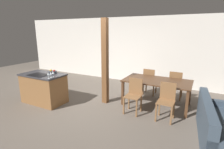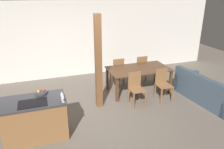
{
  "view_description": "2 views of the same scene",
  "coord_description": "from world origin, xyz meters",
  "px_view_note": "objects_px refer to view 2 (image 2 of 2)",
  "views": [
    {
      "loc": [
        2.81,
        -4.0,
        2.14
      ],
      "look_at": [
        0.6,
        0.2,
        0.95
      ],
      "focal_mm": 28.0,
      "sensor_mm": 36.0,
      "label": 1
    },
    {
      "loc": [
        -1.12,
        -4.8,
        3.03
      ],
      "look_at": [
        0.6,
        0.2,
        0.95
      ],
      "focal_mm": 35.0,
      "sensor_mm": 36.0,
      "label": 2
    }
  ],
  "objects_px": {
    "kitchen_island": "(35,119)",
    "dining_chair_near_left": "(136,88)",
    "dining_chair_far_right": "(140,67)",
    "timber_post": "(98,63)",
    "dining_chair_far_left": "(117,70)",
    "dining_chair_near_right": "(163,84)",
    "wine_glass_middle": "(62,95)",
    "fruit_bowl": "(41,93)",
    "dining_table": "(139,71)",
    "wine_glass_far": "(62,93)",
    "wine_glass_near": "(63,97)",
    "couch": "(207,92)"
  },
  "relations": [
    {
      "from": "dining_chair_near_right",
      "to": "dining_chair_far_right",
      "type": "height_order",
      "value": "same"
    },
    {
      "from": "kitchen_island",
      "to": "dining_table",
      "type": "distance_m",
      "value": 3.39
    },
    {
      "from": "timber_post",
      "to": "couch",
      "type": "bearing_deg",
      "value": -13.22
    },
    {
      "from": "dining_chair_far_right",
      "to": "wine_glass_near",
      "type": "bearing_deg",
      "value": 39.92
    },
    {
      "from": "wine_glass_middle",
      "to": "dining_chair_near_left",
      "type": "distance_m",
      "value": 2.31
    },
    {
      "from": "dining_chair_far_right",
      "to": "wine_glass_middle",
      "type": "bearing_deg",
      "value": 38.94
    },
    {
      "from": "kitchen_island",
      "to": "fruit_bowl",
      "type": "height_order",
      "value": "fruit_bowl"
    },
    {
      "from": "dining_chair_far_left",
      "to": "wine_glass_near",
      "type": "bearing_deg",
      "value": 49.69
    },
    {
      "from": "dining_chair_far_left",
      "to": "dining_chair_far_right",
      "type": "height_order",
      "value": "same"
    },
    {
      "from": "wine_glass_middle",
      "to": "fruit_bowl",
      "type": "bearing_deg",
      "value": 132.09
    },
    {
      "from": "kitchen_island",
      "to": "dining_chair_far_left",
      "type": "relative_size",
      "value": 1.45
    },
    {
      "from": "kitchen_island",
      "to": "dining_chair_near_right",
      "type": "distance_m",
      "value": 3.56
    },
    {
      "from": "kitchen_island",
      "to": "dining_chair_far_left",
      "type": "height_order",
      "value": "dining_chair_far_left"
    },
    {
      "from": "wine_glass_far",
      "to": "dining_chair_far_left",
      "type": "bearing_deg",
      "value": 47.67
    },
    {
      "from": "wine_glass_far",
      "to": "dining_chair_far_right",
      "type": "xyz_separation_m",
      "value": [
        2.92,
        2.27,
        -0.54
      ]
    },
    {
      "from": "dining_table",
      "to": "dining_chair_near_right",
      "type": "bearing_deg",
      "value": -60.43
    },
    {
      "from": "wine_glass_middle",
      "to": "dining_chair_far_left",
      "type": "height_order",
      "value": "wine_glass_middle"
    },
    {
      "from": "dining_table",
      "to": "dining_chair_far_right",
      "type": "xyz_separation_m",
      "value": [
        0.42,
        0.75,
        -0.18
      ]
    },
    {
      "from": "wine_glass_middle",
      "to": "dining_table",
      "type": "bearing_deg",
      "value": 32.87
    },
    {
      "from": "dining_chair_near_left",
      "to": "dining_chair_far_left",
      "type": "bearing_deg",
      "value": 90.0
    },
    {
      "from": "kitchen_island",
      "to": "wine_glass_far",
      "type": "height_order",
      "value": "wine_glass_far"
    },
    {
      "from": "kitchen_island",
      "to": "dining_chair_near_left",
      "type": "relative_size",
      "value": 1.45
    },
    {
      "from": "dining_chair_near_left",
      "to": "dining_chair_near_right",
      "type": "height_order",
      "value": "same"
    },
    {
      "from": "wine_glass_far",
      "to": "dining_table",
      "type": "relative_size",
      "value": 0.09
    },
    {
      "from": "couch",
      "to": "dining_chair_far_right",
      "type": "bearing_deg",
      "value": 25.16
    },
    {
      "from": "fruit_bowl",
      "to": "dining_table",
      "type": "xyz_separation_m",
      "value": [
        2.9,
        1.17,
        -0.27
      ]
    },
    {
      "from": "dining_chair_near_left",
      "to": "timber_post",
      "type": "distance_m",
      "value": 1.27
    },
    {
      "from": "dining_chair_far_left",
      "to": "dining_chair_near_right",
      "type": "bearing_deg",
      "value": 119.57
    },
    {
      "from": "timber_post",
      "to": "dining_chair_far_right",
      "type": "bearing_deg",
      "value": 34.53
    },
    {
      "from": "dining_chair_near_right",
      "to": "couch",
      "type": "bearing_deg",
      "value": -22.7
    },
    {
      "from": "dining_chair_far_right",
      "to": "dining_table",
      "type": "bearing_deg",
      "value": 60.43
    },
    {
      "from": "dining_chair_far_right",
      "to": "timber_post",
      "type": "distance_m",
      "value": 2.37
    },
    {
      "from": "wine_glass_middle",
      "to": "dining_chair_near_right",
      "type": "distance_m",
      "value": 3.09
    },
    {
      "from": "wine_glass_near",
      "to": "couch",
      "type": "relative_size",
      "value": 0.08
    },
    {
      "from": "kitchen_island",
      "to": "wine_glass_far",
      "type": "xyz_separation_m",
      "value": [
        0.59,
        -0.14,
        0.57
      ]
    },
    {
      "from": "wine_glass_far",
      "to": "dining_table",
      "type": "bearing_deg",
      "value": 31.5
    },
    {
      "from": "kitchen_island",
      "to": "dining_table",
      "type": "xyz_separation_m",
      "value": [
        3.08,
        1.39,
        0.22
      ]
    },
    {
      "from": "dining_chair_near_left",
      "to": "dining_chair_far_right",
      "type": "xyz_separation_m",
      "value": [
        0.85,
        1.49,
        0.0
      ]
    },
    {
      "from": "dining_chair_far_right",
      "to": "dining_chair_far_left",
      "type": "bearing_deg",
      "value": 0.0
    },
    {
      "from": "kitchen_island",
      "to": "fruit_bowl",
      "type": "bearing_deg",
      "value": 50.79
    },
    {
      "from": "wine_glass_near",
      "to": "dining_chair_far_left",
      "type": "distance_m",
      "value": 3.25
    },
    {
      "from": "dining_table",
      "to": "dining_chair_near_right",
      "type": "distance_m",
      "value": 0.88
    },
    {
      "from": "wine_glass_middle",
      "to": "couch",
      "type": "bearing_deg",
      "value": 5.31
    },
    {
      "from": "wine_glass_near",
      "to": "dining_table",
      "type": "height_order",
      "value": "wine_glass_near"
    },
    {
      "from": "kitchen_island",
      "to": "wine_glass_middle",
      "type": "distance_m",
      "value": 0.85
    },
    {
      "from": "dining_chair_far_right",
      "to": "timber_post",
      "type": "xyz_separation_m",
      "value": [
        -1.85,
        -1.27,
        0.76
      ]
    },
    {
      "from": "wine_glass_middle",
      "to": "couch",
      "type": "height_order",
      "value": "wine_glass_middle"
    },
    {
      "from": "wine_glass_middle",
      "to": "wine_glass_far",
      "type": "xyz_separation_m",
      "value": [
        0.0,
        0.08,
        0.0
      ]
    },
    {
      "from": "wine_glass_far",
      "to": "dining_chair_near_right",
      "type": "height_order",
      "value": "wine_glass_far"
    },
    {
      "from": "couch",
      "to": "wine_glass_middle",
      "type": "bearing_deg",
      "value": 89.98
    }
  ]
}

